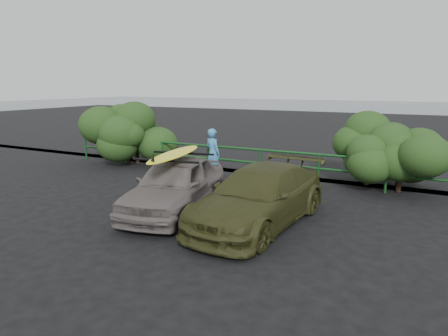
{
  "coord_description": "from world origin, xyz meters",
  "views": [
    {
      "loc": [
        5.93,
        -7.35,
        3.16
      ],
      "look_at": [
        1.34,
        1.66,
        1.04
      ],
      "focal_mm": 32.0,
      "sensor_mm": 36.0,
      "label": 1
    }
  ],
  "objects_px": {
    "sedan": "(175,185)",
    "surfboard": "(175,154)",
    "guardrail": "(233,161)",
    "man": "(213,153)",
    "olive_vehicle": "(259,196)"
  },
  "relations": [
    {
      "from": "guardrail",
      "to": "surfboard",
      "type": "height_order",
      "value": "surfboard"
    },
    {
      "from": "olive_vehicle",
      "to": "surfboard",
      "type": "bearing_deg",
      "value": -171.67
    },
    {
      "from": "sedan",
      "to": "olive_vehicle",
      "type": "bearing_deg",
      "value": -7.74
    },
    {
      "from": "man",
      "to": "surfboard",
      "type": "height_order",
      "value": "man"
    },
    {
      "from": "sedan",
      "to": "olive_vehicle",
      "type": "height_order",
      "value": "sedan"
    },
    {
      "from": "surfboard",
      "to": "man",
      "type": "bearing_deg",
      "value": 93.81
    },
    {
      "from": "man",
      "to": "olive_vehicle",
      "type": "bearing_deg",
      "value": 152.68
    },
    {
      "from": "guardrail",
      "to": "sedan",
      "type": "height_order",
      "value": "sedan"
    },
    {
      "from": "sedan",
      "to": "man",
      "type": "relative_size",
      "value": 2.38
    },
    {
      "from": "guardrail",
      "to": "man",
      "type": "distance_m",
      "value": 0.83
    },
    {
      "from": "sedan",
      "to": "man",
      "type": "distance_m",
      "value": 3.8
    },
    {
      "from": "olive_vehicle",
      "to": "sedan",
      "type": "bearing_deg",
      "value": -171.67
    },
    {
      "from": "guardrail",
      "to": "man",
      "type": "bearing_deg",
      "value": -129.95
    },
    {
      "from": "guardrail",
      "to": "sedan",
      "type": "bearing_deg",
      "value": -84.03
    },
    {
      "from": "sedan",
      "to": "surfboard",
      "type": "height_order",
      "value": "surfboard"
    }
  ]
}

